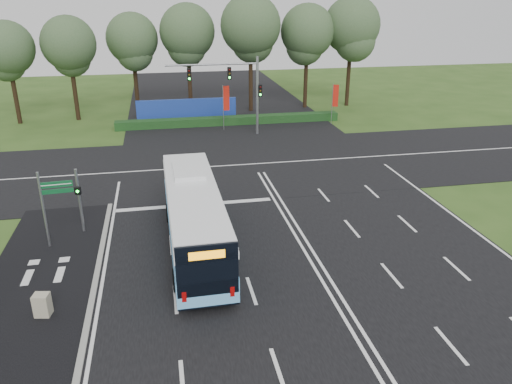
# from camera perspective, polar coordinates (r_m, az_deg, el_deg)

# --- Properties ---
(ground) EXTENTS (120.00, 120.00, 0.00)m
(ground) POSITION_cam_1_polar(r_m,az_deg,el_deg) (27.22, 4.40, -4.86)
(ground) COLOR #2E4D19
(ground) RESTS_ON ground
(road_main) EXTENTS (20.00, 120.00, 0.04)m
(road_main) POSITION_cam_1_polar(r_m,az_deg,el_deg) (27.21, 4.40, -4.83)
(road_main) COLOR black
(road_main) RESTS_ON ground
(road_cross) EXTENTS (120.00, 14.00, 0.05)m
(road_cross) POSITION_cam_1_polar(r_m,az_deg,el_deg) (38.01, -0.33, 3.19)
(road_cross) COLOR black
(road_cross) RESTS_ON ground
(bike_path) EXTENTS (5.00, 18.00, 0.06)m
(bike_path) POSITION_cam_1_polar(r_m,az_deg,el_deg) (24.45, -23.53, -10.07)
(bike_path) COLOR black
(bike_path) RESTS_ON ground
(kerb_strip) EXTENTS (0.25, 18.00, 0.12)m
(kerb_strip) POSITION_cam_1_polar(r_m,az_deg,el_deg) (23.98, -17.88, -9.79)
(kerb_strip) COLOR gray
(kerb_strip) RESTS_ON ground
(city_bus) EXTENTS (2.75, 12.17, 3.49)m
(city_bus) POSITION_cam_1_polar(r_m,az_deg,el_deg) (25.25, -7.09, -2.79)
(city_bus) COLOR #6DBEFC
(city_bus) RESTS_ON ground
(pedestrian_signal) EXTENTS (0.34, 0.43, 3.64)m
(pedestrian_signal) POSITION_cam_1_polar(r_m,az_deg,el_deg) (28.19, -19.54, -0.72)
(pedestrian_signal) COLOR gray
(pedestrian_signal) RESTS_ON ground
(street_sign) EXTENTS (1.60, 0.20, 4.10)m
(street_sign) POSITION_cam_1_polar(r_m,az_deg,el_deg) (26.89, -22.53, -0.89)
(street_sign) COLOR gray
(street_sign) RESTS_ON ground
(utility_cabinet) EXTENTS (0.70, 0.61, 1.02)m
(utility_cabinet) POSITION_cam_1_polar(r_m,az_deg,el_deg) (22.30, -23.23, -11.82)
(utility_cabinet) COLOR #ABA38A
(utility_cabinet) RESTS_ON ground
(banner_flag_mid) EXTENTS (0.63, 0.15, 4.26)m
(banner_flag_mid) POSITION_cam_1_polar(r_m,az_deg,el_deg) (47.19, -3.50, 10.35)
(banner_flag_mid) COLOR gray
(banner_flag_mid) RESTS_ON ground
(banner_flag_right) EXTENTS (0.57, 0.21, 3.97)m
(banner_flag_right) POSITION_cam_1_polar(r_m,az_deg,el_deg) (50.02, 8.99, 10.58)
(banner_flag_right) COLOR gray
(banner_flag_right) RESTS_ON ground
(traffic_light_gantry) EXTENTS (8.41, 0.28, 7.00)m
(traffic_light_gantry) POSITION_cam_1_polar(r_m,az_deg,el_deg) (45.05, -2.14, 12.25)
(traffic_light_gantry) COLOR gray
(traffic_light_gantry) RESTS_ON ground
(hedge) EXTENTS (22.00, 1.20, 0.80)m
(hedge) POSITION_cam_1_polar(r_m,az_deg,el_deg) (49.76, -3.04, 8.15)
(hedge) COLOR #123214
(hedge) RESTS_ON ground
(blue_hoarding) EXTENTS (10.00, 0.30, 2.20)m
(blue_hoarding) POSITION_cam_1_polar(r_m,az_deg,el_deg) (51.66, -7.91, 9.28)
(blue_hoarding) COLOR #1C3898
(blue_hoarding) RESTS_ON ground
(eucalyptus_row) EXTENTS (40.68, 8.63, 12.16)m
(eucalyptus_row) POSITION_cam_1_polar(r_m,az_deg,el_deg) (54.55, -4.98, 17.65)
(eucalyptus_row) COLOR black
(eucalyptus_row) RESTS_ON ground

